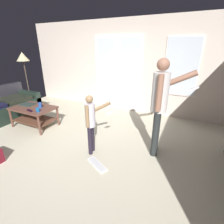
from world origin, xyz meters
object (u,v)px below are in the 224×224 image
object	(u,v)px
person_child	(91,120)
floor_lamp	(23,59)
person_adult	(160,100)
cup_near_edge	(38,110)
loose_keyboard	(97,164)
tv_remote_black	(30,110)
laptop_closed	(28,104)
cup_by_laptop	(40,105)
leather_couch	(0,109)
coffee_table	(34,112)

from	to	relation	value
person_child	floor_lamp	size ratio (longest dim) A/B	0.65
person_adult	cup_near_edge	xyz separation A→B (m)	(-2.53, -0.32, -0.47)
person_adult	loose_keyboard	xyz separation A→B (m)	(-0.78, -0.77, -0.99)
person_adult	tv_remote_black	bearing A→B (deg)	-172.39
loose_keyboard	tv_remote_black	world-z (taller)	tv_remote_black
person_adult	laptop_closed	bearing A→B (deg)	-178.15
cup_by_laptop	tv_remote_black	size ratio (longest dim) A/B	0.72
tv_remote_black	leather_couch	bearing A→B (deg)	-172.75
person_child	coffee_table	bearing A→B (deg)	169.75
person_adult	cup_by_laptop	bearing A→B (deg)	-177.78
loose_keyboard	cup_by_laptop	distance (m)	2.09
coffee_table	cup_by_laptop	size ratio (longest dim) A/B	8.12
floor_lamp	person_child	bearing A→B (deg)	-23.47
coffee_table	person_adult	bearing A→B (deg)	3.23
floor_lamp	laptop_closed	world-z (taller)	floor_lamp
leather_couch	tv_remote_black	bearing A→B (deg)	-5.67
cup_by_laptop	laptop_closed	bearing A→B (deg)	179.52
leather_couch	tv_remote_black	size ratio (longest dim) A/B	10.95
cup_near_edge	cup_by_laptop	world-z (taller)	cup_by_laptop
loose_keyboard	cup_by_laptop	xyz separation A→B (m)	(-1.91, 0.67, 0.54)
cup_by_laptop	tv_remote_black	world-z (taller)	cup_by_laptop
person_adult	leather_couch	bearing A→B (deg)	-176.70
person_child	floor_lamp	distance (m)	3.73
laptop_closed	tv_remote_black	bearing A→B (deg)	-42.19
loose_keyboard	cup_by_laptop	bearing A→B (deg)	160.68
loose_keyboard	laptop_closed	size ratio (longest dim) A/B	1.35
coffee_table	loose_keyboard	distance (m)	2.21
laptop_closed	cup_by_laptop	distance (m)	0.44
cup_near_edge	tv_remote_black	distance (m)	0.22
person_child	cup_near_edge	bearing A→B (deg)	173.45
floor_lamp	loose_keyboard	world-z (taller)	floor_lamp
cup_near_edge	cup_by_laptop	size ratio (longest dim) A/B	0.78
laptop_closed	tv_remote_black	size ratio (longest dim) A/B	1.97
leather_couch	cup_near_edge	size ratio (longest dim) A/B	19.35
person_adult	floor_lamp	size ratio (longest dim) A/B	1.00
cup_near_edge	laptop_closed	bearing A→B (deg)	159.69
leather_couch	laptop_closed	distance (m)	0.97
coffee_table	loose_keyboard	size ratio (longest dim) A/B	2.22
laptop_closed	tv_remote_black	world-z (taller)	laptop_closed
person_adult	tv_remote_black	xyz separation A→B (m)	(-2.74, -0.37, -0.50)
loose_keyboard	laptop_closed	bearing A→B (deg)	163.98
leather_couch	tv_remote_black	world-z (taller)	leather_couch
cup_by_laptop	coffee_table	bearing A→B (deg)	-162.56
coffee_table	person_child	size ratio (longest dim) A/B	0.92
leather_couch	person_child	xyz separation A→B (m)	(3.02, -0.26, 0.37)
tv_remote_black	laptop_closed	bearing A→B (deg)	158.70
cup_near_edge	tv_remote_black	xyz separation A→B (m)	(-0.21, -0.04, -0.04)
person_child	loose_keyboard	bearing A→B (deg)	-47.01
cup_by_laptop	person_adult	bearing A→B (deg)	2.22
leather_couch	loose_keyboard	xyz separation A→B (m)	(3.28, -0.54, -0.27)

